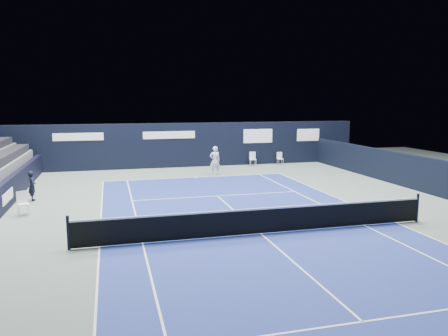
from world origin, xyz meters
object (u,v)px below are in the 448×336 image
at_px(line_judge_chair, 23,201).
at_px(tennis_net, 261,220).
at_px(tennis_player, 215,160).
at_px(folding_chair_back_a, 253,156).
at_px(folding_chair_back_b, 280,157).

xyz_separation_m(line_judge_chair, tennis_net, (8.57, -5.01, -0.04)).
bearing_deg(line_judge_chair, tennis_net, -51.12).
distance_m(line_judge_chair, tennis_player, 12.50).
bearing_deg(folding_chair_back_a, folding_chair_back_b, 8.75).
relative_size(folding_chair_back_a, line_judge_chair, 1.04).
height_order(folding_chair_back_a, line_judge_chair, folding_chair_back_a).
bearing_deg(tennis_net, line_judge_chair, 149.71).
bearing_deg(folding_chair_back_b, tennis_net, -112.41).
xyz_separation_m(folding_chair_back_a, tennis_net, (-4.92, -15.63, -0.16)).
bearing_deg(line_judge_chair, tennis_player, 16.39).
distance_m(folding_chair_back_a, tennis_net, 16.39).
relative_size(line_judge_chair, tennis_player, 0.54).
bearing_deg(tennis_net, folding_chair_back_b, 65.80).
xyz_separation_m(folding_chair_back_a, line_judge_chair, (-13.49, -10.62, -0.12)).
xyz_separation_m(folding_chair_back_b, tennis_net, (-7.05, -15.69, -0.01)).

